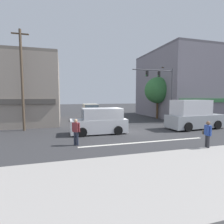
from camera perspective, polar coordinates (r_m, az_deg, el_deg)
name	(u,v)px	position (r m, az deg, el deg)	size (l,w,h in m)	color
ground_plane	(127,132)	(15.28, 4.86, -6.55)	(120.00, 120.00, 0.00)	#333335
lane_marking_stripe	(145,142)	(12.16, 10.82, -9.62)	(9.00, 0.24, 0.01)	silver
sidewalk_curb	(203,171)	(8.22, 27.47, -16.78)	(40.00, 5.00, 0.16)	#9E9993
building_left_block	(5,90)	(23.69, -31.64, 6.10)	(12.04, 9.82, 7.63)	gray
building_right_corner	(185,85)	(30.55, 22.77, 8.17)	(11.77, 12.20, 9.90)	slate
street_tree	(158,90)	(25.29, 14.68, 6.86)	(3.63, 3.63, 5.78)	#4C3823
utility_pole_near_left	(22,79)	(17.57, -27.31, 9.47)	(1.40, 0.22, 8.88)	brown
utility_pole_far_right	(166,91)	(24.90, 17.19, 6.53)	(1.40, 0.22, 7.34)	brown
traffic_light_mast	(164,87)	(20.62, 16.72, 7.90)	(4.89, 0.27, 6.20)	#47474C
van_waiting_far	(91,112)	(23.03, -6.98, -0.15)	(2.15, 4.66, 2.11)	#B7B29E
van_crossing_rightbound	(100,122)	(14.54, -4.06, -3.12)	(4.63, 2.09, 2.11)	silver
box_truck_crossing_center	(193,116)	(18.35, 25.03, -1.11)	(5.71, 2.51, 2.75)	#999EA3
pedestrian_foreground_with_bag	(207,134)	(11.43, 28.73, -6.22)	(0.39, 0.67, 1.67)	#333338
pedestrian_mid_crossing	(76,130)	(11.23, -11.68, -5.91)	(0.47, 0.39, 1.67)	#232838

